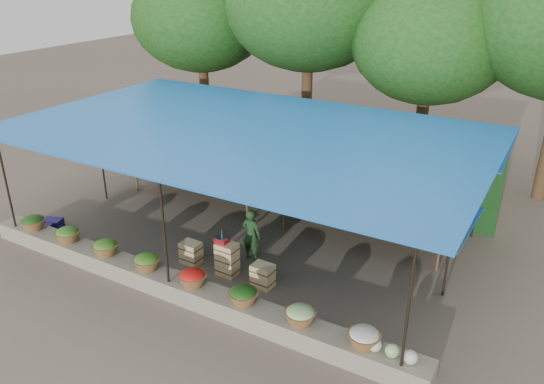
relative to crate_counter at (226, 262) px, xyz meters
The scene contains 16 objects.
ground 1.67m from the crate_counter, 107.14° to the left, with size 60.00×60.00×0.00m, color brown.
stone_curb 1.28m from the crate_counter, 112.26° to the right, with size 10.60×0.55×0.40m, color #706B5A.
stall_canopy 2.92m from the crate_counter, 106.45° to the left, with size 10.80×6.60×2.82m.
produce_baskets 1.34m from the crate_counter, 116.29° to the right, with size 8.98×0.58×0.34m.
netting_backdrop 4.84m from the crate_counter, 95.85° to the left, with size 10.60×0.06×2.50m, color #18431A.
tree_row 8.83m from the crate_counter, 89.86° to the left, with size 16.51×5.50×7.12m.
fruit_table_left 4.18m from the crate_counter, 135.54° to the left, with size 4.21×0.95×0.93m.
fruit_table_right 3.57m from the crate_counter, 55.26° to the left, with size 4.21×0.95×0.93m.
crate_counter is the anchor object (origin of this frame).
weighing_scale 0.54m from the crate_counter, behind, with size 0.29×0.29×0.31m.
vendor_seated 0.88m from the crate_counter, 79.73° to the left, with size 0.46×0.30×1.27m, color #1B3B1B.
customer_left 6.28m from the crate_counter, 143.21° to the left, with size 0.73×0.57×1.51m, color slate.
customer_mid 4.49m from the crate_counter, 65.40° to the left, with size 1.00×0.57×1.55m, color slate.
customer_right 5.19m from the crate_counter, 46.78° to the left, with size 0.95×0.40×1.62m, color slate.
blue_crate_front 5.06m from the crate_counter, 169.34° to the right, with size 0.53×0.38×0.32m, color navy.
blue_crate_back 5.07m from the crate_counter, behind, with size 0.47×0.34×0.28m, color navy.
Camera 1 is at (6.33, -9.68, 6.37)m, focal length 35.00 mm.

